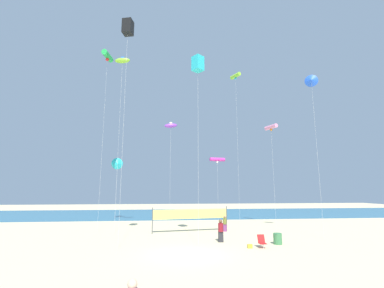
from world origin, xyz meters
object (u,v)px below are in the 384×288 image
(volleyball_net, at_px, (191,215))
(kite_cyan_delta, at_px, (117,164))
(trash_barrel, at_px, (278,239))
(kite_pink_tube, at_px, (271,127))
(kite_blue_delta, at_px, (311,81))
(kite_violet_inflatable, at_px, (171,126))
(kite_green_tube, at_px, (108,56))
(beachgoer_maroon_shirt, at_px, (221,230))
(kite_magenta_tube, at_px, (217,160))
(kite_lime_inflatable, at_px, (122,61))
(kite_black_box, at_px, (128,28))
(beachgoer_olive_shirt, at_px, (225,223))
(folding_beach_chair, at_px, (262,241))
(kite_lime_tube, at_px, (236,76))
(kite_cyan_box, at_px, (198,64))
(beach_handbag, at_px, (250,246))

(volleyball_net, xyz_separation_m, kite_cyan_delta, (-9.02, 10.00, 5.93))
(trash_barrel, height_order, kite_pink_tube, kite_pink_tube)
(kite_blue_delta, height_order, kite_violet_inflatable, kite_blue_delta)
(volleyball_net, relative_size, kite_green_tube, 0.39)
(beachgoer_maroon_shirt, bearing_deg, trash_barrel, -129.64)
(volleyball_net, bearing_deg, beachgoer_maroon_shirt, -69.60)
(kite_magenta_tube, xyz_separation_m, kite_lime_inflatable, (-11.56, -6.70, 9.81))
(kite_green_tube, bearing_deg, kite_cyan_delta, 88.85)
(kite_black_box, bearing_deg, beachgoer_olive_shirt, 36.99)
(beachgoer_maroon_shirt, bearing_deg, kite_cyan_delta, 13.28)
(beachgoer_maroon_shirt, height_order, beachgoer_olive_shirt, beachgoer_maroon_shirt)
(folding_beach_chair, height_order, kite_lime_tube, kite_lime_tube)
(kite_green_tube, relative_size, kite_lime_tube, 1.00)
(kite_blue_delta, bearing_deg, kite_cyan_box, -170.17)
(beachgoer_maroon_shirt, relative_size, kite_black_box, 0.10)
(beachgoer_maroon_shirt, relative_size, trash_barrel, 2.16)
(kite_black_box, distance_m, kite_cyan_box, 6.31)
(kite_pink_tube, bearing_deg, beachgoer_olive_shirt, -157.43)
(folding_beach_chair, height_order, kite_lime_inflatable, kite_lime_inflatable)
(volleyball_net, xyz_separation_m, kite_pink_tube, (9.83, 2.83, 9.74))
(beachgoer_olive_shirt, bearing_deg, trash_barrel, -114.66)
(kite_magenta_tube, bearing_deg, kite_black_box, -125.43)
(kite_blue_delta, bearing_deg, kite_pink_tube, 98.25)
(volleyball_net, bearing_deg, kite_pink_tube, 16.08)
(volleyball_net, bearing_deg, beach_handbag, -65.04)
(beachgoer_olive_shirt, distance_m, kite_blue_delta, 15.97)
(kite_lime_tube, relative_size, kite_violet_inflatable, 1.56)
(trash_barrel, distance_m, kite_lime_inflatable, 22.96)
(kite_lime_tube, bearing_deg, beach_handbag, -103.09)
(kite_cyan_delta, relative_size, kite_blue_delta, 0.56)
(beachgoer_olive_shirt, xyz_separation_m, kite_pink_tube, (6.43, 2.67, 10.54))
(trash_barrel, height_order, volleyball_net, volleyball_net)
(folding_beach_chair, relative_size, kite_blue_delta, 0.06)
(beachgoer_olive_shirt, distance_m, kite_pink_tube, 12.63)
(beachgoer_maroon_shirt, height_order, kite_lime_tube, kite_lime_tube)
(kite_black_box, xyz_separation_m, kite_green_tube, (-3.40, 8.34, 1.76))
(beachgoer_olive_shirt, relative_size, kite_lime_tube, 0.08)
(beachgoer_olive_shirt, distance_m, volleyball_net, 3.50)
(kite_black_box, xyz_separation_m, kite_blue_delta, (16.68, 2.30, -2.80))
(kite_pink_tube, bearing_deg, trash_barrel, -112.73)
(kite_pink_tube, height_order, kite_lime_inflatable, kite_lime_inflatable)
(trash_barrel, relative_size, kite_cyan_delta, 0.10)
(kite_pink_tube, bearing_deg, kite_cyan_delta, 159.19)
(kite_pink_tube, distance_m, kite_magenta_tube, 7.95)
(beach_handbag, height_order, kite_lime_inflatable, kite_lime_inflatable)
(kite_lime_tube, bearing_deg, kite_magenta_tube, 140.35)
(kite_magenta_tube, bearing_deg, beachgoer_maroon_shirt, -100.66)
(beachgoer_olive_shirt, distance_m, folding_beach_chair, 7.60)
(kite_green_tube, height_order, kite_blue_delta, kite_green_tube)
(beachgoer_maroon_shirt, relative_size, kite_lime_tube, 0.09)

